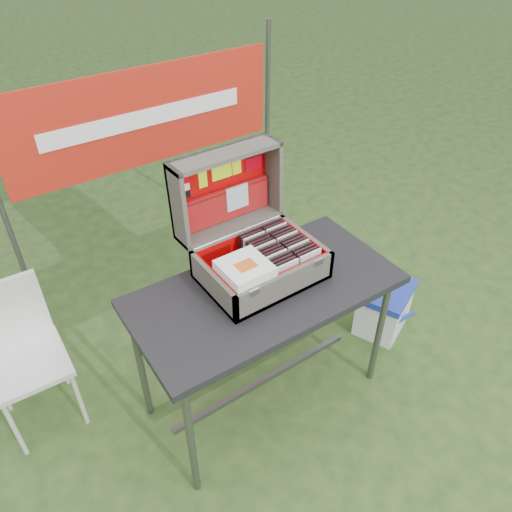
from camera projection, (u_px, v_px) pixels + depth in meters
ground at (257, 395)px, 2.87m from camera, size 80.00×80.00×0.00m
table at (264, 345)px, 2.63m from camera, size 1.31×0.68×0.81m
table_top at (265, 291)px, 2.39m from camera, size 1.31×0.68×0.04m
table_leg_fl at (191, 443)px, 2.21m from camera, size 0.04×0.04×0.77m
table_leg_fr at (379, 331)px, 2.74m from camera, size 0.04×0.04×0.77m
table_leg_bl at (141, 366)px, 2.55m from camera, size 0.04×0.04×0.77m
table_leg_br at (317, 280)px, 3.08m from camera, size 0.04×0.04×0.77m
table_brace at (264, 380)px, 2.81m from camera, size 1.15×0.03×0.03m
suitcase at (254, 225)px, 2.32m from camera, size 0.56×0.56×0.55m
suitcase_base_bottom at (261, 275)px, 2.44m from camera, size 0.56×0.40×0.02m
suitcase_base_wall_front at (286, 286)px, 2.28m from camera, size 0.56×0.02×0.15m
suitcase_base_wall_back at (240, 246)px, 2.52m from camera, size 0.56×0.02×0.15m
suitcase_base_wall_left at (213, 286)px, 2.28m from camera, size 0.02×0.40×0.15m
suitcase_base_wall_right at (305, 246)px, 2.52m from camera, size 0.02×0.40×0.15m
suitcase_liner_floor at (261, 273)px, 2.43m from camera, size 0.52×0.36×0.01m
suitcase_latch_left at (254, 292)px, 2.15m from camera, size 0.05×0.01×0.03m
suitcase_latch_right at (318, 262)px, 2.31m from camera, size 0.05×0.01×0.03m
suitcase_hinge at (238, 232)px, 2.48m from camera, size 0.51×0.02×0.02m
suitcase_lid_back at (221, 186)px, 2.46m from camera, size 0.56×0.04×0.40m
suitcase_lid_rim_far at (225, 154)px, 2.31m from camera, size 0.56×0.15×0.03m
suitcase_lid_rim_near at (230, 224)px, 2.53m from camera, size 0.56×0.15×0.03m
suitcase_lid_rim_left at (178, 208)px, 2.30m from camera, size 0.02×0.17×0.41m
suitcase_lid_rim_right at (273, 175)px, 2.54m from camera, size 0.02×0.17×0.41m
suitcase_lid_liner at (222, 187)px, 2.45m from camera, size 0.52×0.02×0.35m
suitcase_liner_wall_front at (284, 283)px, 2.28m from camera, size 0.52×0.01×0.13m
suitcase_liner_wall_back at (241, 245)px, 2.51m from camera, size 0.52×0.01×0.13m
suitcase_liner_wall_left at (216, 283)px, 2.28m from camera, size 0.01×0.36×0.13m
suitcase_liner_wall_right at (303, 245)px, 2.51m from camera, size 0.01×0.36×0.13m
suitcase_lid_pocket at (225, 205)px, 2.49m from camera, size 0.50×0.04×0.16m
suitcase_pocket_edge at (225, 191)px, 2.44m from camera, size 0.49×0.02×0.02m
suitcase_pocket_cd at (237, 197)px, 2.49m from camera, size 0.13×0.02×0.13m
lid_sticker_cc_a at (182, 172)px, 2.27m from camera, size 0.06×0.00×0.03m
lid_sticker_cc_b at (183, 180)px, 2.29m from camera, size 0.06×0.00×0.03m
lid_sticker_cc_c at (184, 188)px, 2.32m from camera, size 0.06×0.00×0.03m
lid_sticker_cc_d at (185, 195)px, 2.34m from camera, size 0.06×0.00×0.03m
lid_card_neon_tall at (203, 177)px, 2.35m from camera, size 0.05×0.01×0.11m
lid_card_neon_main at (222, 171)px, 2.40m from camera, size 0.11×0.01×0.09m
lid_card_neon_small at (237, 166)px, 2.43m from camera, size 0.05×0.01×0.09m
lid_sticker_band at (253, 160)px, 2.48m from camera, size 0.10×0.01×0.10m
lid_sticker_band_bar at (253, 155)px, 2.46m from camera, size 0.09×0.00×0.02m
cd_left_0 at (287, 275)px, 2.30m from camera, size 0.12×0.01×0.14m
cd_left_1 at (284, 273)px, 2.32m from camera, size 0.12×0.01×0.14m
cd_left_2 at (281, 270)px, 2.33m from camera, size 0.12×0.01×0.14m
cd_left_3 at (278, 268)px, 2.34m from camera, size 0.12×0.01×0.14m
cd_left_4 at (276, 265)px, 2.36m from camera, size 0.12×0.01×0.14m
cd_left_5 at (273, 263)px, 2.37m from camera, size 0.12×0.01×0.14m
cd_left_6 at (270, 261)px, 2.39m from camera, size 0.12×0.01×0.14m
cd_left_7 at (267, 258)px, 2.40m from camera, size 0.12×0.01×0.14m
cd_left_8 at (265, 256)px, 2.42m from camera, size 0.12×0.01×0.14m
cd_left_9 at (262, 254)px, 2.43m from camera, size 0.12×0.01×0.14m
cd_left_10 at (259, 251)px, 2.45m from camera, size 0.12×0.01×0.14m
cd_left_11 at (257, 249)px, 2.46m from camera, size 0.12×0.01×0.14m
cd_left_12 at (254, 247)px, 2.47m from camera, size 0.12×0.01×0.14m
cd_left_13 at (252, 245)px, 2.49m from camera, size 0.12×0.01×0.14m
cd_left_14 at (249, 243)px, 2.50m from camera, size 0.12×0.01×0.14m
cd_right_0 at (310, 265)px, 2.36m from camera, size 0.12×0.01×0.14m
cd_right_1 at (307, 262)px, 2.38m from camera, size 0.12×0.01×0.14m
cd_right_2 at (304, 260)px, 2.39m from camera, size 0.12×0.01×0.14m
cd_right_3 at (301, 258)px, 2.41m from camera, size 0.12×0.01×0.14m
cd_right_4 at (298, 255)px, 2.42m from camera, size 0.12×0.01×0.14m
cd_right_5 at (295, 253)px, 2.44m from camera, size 0.12×0.01×0.14m
cd_right_6 at (292, 251)px, 2.45m from camera, size 0.12×0.01×0.14m
cd_right_7 at (290, 249)px, 2.46m from camera, size 0.12×0.01×0.14m
cd_right_8 at (287, 246)px, 2.48m from camera, size 0.12×0.01×0.14m
cd_right_9 at (284, 244)px, 2.49m from camera, size 0.12×0.01×0.14m
cd_right_10 at (281, 242)px, 2.51m from camera, size 0.12×0.01×0.14m
cd_right_11 at (279, 240)px, 2.52m from camera, size 0.12×0.01×0.14m
cd_right_12 at (276, 238)px, 2.54m from camera, size 0.12×0.01×0.14m
cd_right_13 at (274, 236)px, 2.55m from camera, size 0.12×0.01×0.14m
cd_right_14 at (271, 234)px, 2.56m from camera, size 0.12×0.01×0.14m
songbook_0 at (245, 272)px, 2.24m from camera, size 0.21×0.21×0.00m
songbook_1 at (245, 271)px, 2.23m from camera, size 0.21×0.21×0.00m
songbook_2 at (245, 270)px, 2.23m from camera, size 0.21×0.21×0.00m
songbook_3 at (245, 269)px, 2.23m from camera, size 0.21×0.21×0.00m
songbook_4 at (245, 268)px, 2.23m from camera, size 0.21×0.21×0.00m
songbook_5 at (245, 267)px, 2.22m from camera, size 0.21×0.21×0.00m
songbook_6 at (245, 266)px, 2.22m from camera, size 0.21×0.21×0.00m
songbook_7 at (245, 266)px, 2.22m from camera, size 0.21×0.21×0.01m
songbook_8 at (245, 265)px, 2.21m from camera, size 0.21×0.21×0.00m
songbook_graphic at (246, 265)px, 2.20m from camera, size 0.09×0.07×0.00m
cooler at (384, 307)px, 3.21m from camera, size 0.45×0.40×0.32m
cooler_body at (383, 310)px, 3.22m from camera, size 0.43×0.38×0.28m
cooler_lid at (387, 291)px, 3.12m from camera, size 0.45×0.40×0.04m
cooler_handle at (402, 319)px, 3.11m from camera, size 0.22×0.02×0.02m
chair at (28, 366)px, 2.51m from camera, size 0.39×0.43×0.84m
chair_seat at (27, 365)px, 2.50m from camera, size 0.39×0.39×0.03m
chair_backrest at (5, 314)px, 2.49m from camera, size 0.38×0.04×0.40m
chair_leg_fl at (15, 429)px, 2.45m from camera, size 0.02×0.02×0.43m
chair_leg_fr at (79, 398)px, 2.60m from camera, size 0.02×0.02×0.43m
chair_leg_br at (59, 358)px, 2.81m from camera, size 0.02×0.02×0.43m
chair_upright_right at (39, 303)px, 2.57m from camera, size 0.02×0.02×0.40m
cardboard_box at (304, 281)px, 3.40m from camera, size 0.33×0.10×0.35m
banner_post_left at (11, 233)px, 2.68m from camera, size 0.03×0.03×1.70m
banner_post_right at (267, 152)px, 3.44m from camera, size 0.03×0.03×1.70m
banner at (146, 117)px, 2.78m from camera, size 1.60×0.02×0.55m
banner_text at (146, 118)px, 2.77m from camera, size 1.20×0.00×0.10m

